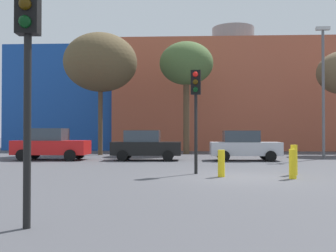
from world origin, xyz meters
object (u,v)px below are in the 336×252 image
(parked_car_0, at_px, (50,144))
(bare_tree_2, at_px, (101,63))
(traffic_light_near_left, at_px, (27,44))
(bare_tree_1, at_px, (186,65))
(traffic_light_island, at_px, (196,97))
(street_lamp, at_px, (323,84))
(bollard_yellow_0, at_px, (293,164))
(parked_car_2, at_px, (244,146))
(bollard_yellow_1, at_px, (294,160))
(parked_car_1, at_px, (145,145))
(bollard_yellow_2, at_px, (221,163))

(parked_car_0, height_order, bare_tree_2, bare_tree_2)
(traffic_light_near_left, xyz_separation_m, bare_tree_1, (2.55, 22.19, 3.51))
(traffic_light_island, bearing_deg, street_lamp, 146.18)
(parked_car_0, distance_m, bollard_yellow_0, 14.07)
(parked_car_0, xyz_separation_m, bare_tree_2, (1.68, 5.20, 5.50))
(traffic_light_near_left, bearing_deg, parked_car_0, -165.37)
(street_lamp, bearing_deg, parked_car_0, -174.10)
(parked_car_2, distance_m, bollard_yellow_0, 8.64)
(bollard_yellow_0, bearing_deg, bollard_yellow_1, 73.07)
(parked_car_1, height_order, bare_tree_2, bare_tree_2)
(parked_car_1, relative_size, bollard_yellow_0, 3.89)
(parked_car_1, relative_size, bare_tree_1, 0.47)
(bare_tree_1, distance_m, bollard_yellow_2, 15.88)
(parked_car_1, height_order, bollard_yellow_0, parked_car_1)
(traffic_light_near_left, height_order, street_lamp, street_lamp)
(traffic_light_island, xyz_separation_m, street_lamp, (7.67, 8.80, 1.57))
(parked_car_1, bearing_deg, bare_tree_1, 70.73)
(traffic_light_island, bearing_deg, parked_car_1, -152.83)
(parked_car_0, xyz_separation_m, street_lamp, (15.62, 1.61, 3.52))
(bollard_yellow_0, distance_m, bollard_yellow_2, 2.35)
(parked_car_0, xyz_separation_m, traffic_light_island, (7.96, -7.19, 1.95))
(traffic_light_near_left, height_order, bollard_yellow_1, traffic_light_near_left)
(bare_tree_2, bearing_deg, parked_car_1, -54.85)
(bollard_yellow_1, bearing_deg, bare_tree_1, 105.46)
(parked_car_2, bearing_deg, bollard_yellow_2, -103.55)
(parked_car_1, height_order, bollard_yellow_2, parked_car_1)
(bollard_yellow_0, bearing_deg, street_lamp, 66.21)
(parked_car_1, relative_size, street_lamp, 0.49)
(bollard_yellow_0, xyz_separation_m, bollard_yellow_2, (-2.30, 0.48, -0.03))
(parked_car_1, relative_size, bollard_yellow_1, 3.51)
(bollard_yellow_2, bearing_deg, parked_car_0, 137.20)
(traffic_light_island, bearing_deg, traffic_light_near_left, -11.56)
(parked_car_2, distance_m, traffic_light_near_left, 16.81)
(parked_car_2, bearing_deg, bollard_yellow_1, -84.58)
(street_lamp, bearing_deg, bare_tree_2, 165.57)
(bare_tree_1, bearing_deg, bare_tree_2, -167.54)
(traffic_light_near_left, height_order, bare_tree_2, bare_tree_2)
(traffic_light_island, height_order, bollard_yellow_1, traffic_light_island)
(street_lamp, bearing_deg, traffic_light_island, -131.04)
(parked_car_2, xyz_separation_m, traffic_light_island, (-2.82, -7.19, 2.01))
(bare_tree_1, relative_size, bollard_yellow_1, 7.44)
(traffic_light_near_left, distance_m, traffic_light_island, 8.96)
(bollard_yellow_2, relative_size, street_lamp, 0.12)
(traffic_light_island, relative_size, bollard_yellow_0, 3.92)
(bare_tree_1, height_order, bollard_yellow_0, bare_tree_1)
(bare_tree_1, relative_size, street_lamp, 1.04)
(bare_tree_2, bearing_deg, bollard_yellow_2, -61.93)
(parked_car_2, bearing_deg, bollard_yellow_0, -87.78)
(parked_car_1, xyz_separation_m, traffic_light_near_left, (-0.28, -15.68, 2.11))
(parked_car_1, bearing_deg, traffic_light_near_left, -91.01)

